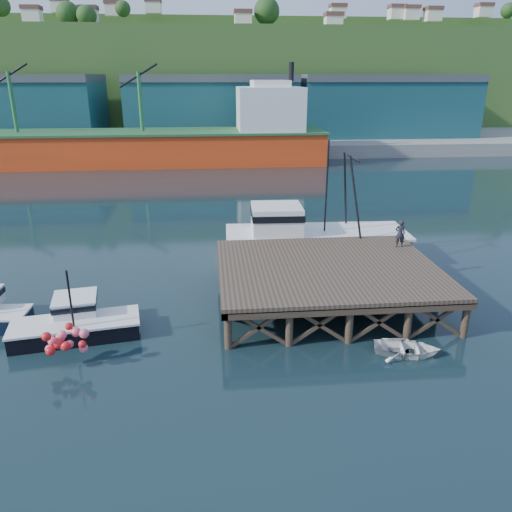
{
  "coord_description": "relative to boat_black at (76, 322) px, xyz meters",
  "views": [
    {
      "loc": [
        -0.83,
        -25.12,
        11.95
      ],
      "look_at": [
        1.72,
        2.0,
        2.09
      ],
      "focal_mm": 35.0,
      "sensor_mm": 36.0,
      "label": 1
    }
  ],
  "objects": [
    {
      "name": "warehouse_right",
      "position": [
        37.53,
        67.73,
        5.82
      ],
      "size": [
        30.0,
        16.0,
        9.0
      ],
      "primitive_type": "cube",
      "color": "#1B4D59",
      "rests_on": "far_quay"
    },
    {
      "name": "far_quay",
      "position": [
        7.53,
        72.73,
        0.32
      ],
      "size": [
        160.0,
        40.0,
        2.0
      ],
      "primitive_type": "cube",
      "color": "gray",
      "rests_on": "ground"
    },
    {
      "name": "warehouse_mid",
      "position": [
        7.53,
        67.73,
        5.82
      ],
      "size": [
        28.0,
        16.0,
        9.0
      ],
      "primitive_type": "cube",
      "color": "#1B4D59",
      "rests_on": "far_quay"
    },
    {
      "name": "cargo_ship",
      "position": [
        -0.94,
        50.73,
        2.63
      ],
      "size": [
        55.5,
        10.0,
        13.75
      ],
      "color": "#E94215",
      "rests_on": "ground"
    },
    {
      "name": "wharf",
      "position": [
        13.03,
        2.54,
        1.26
      ],
      "size": [
        12.0,
        10.0,
        2.62
      ],
      "color": "brown",
      "rests_on": "ground"
    },
    {
      "name": "dinghy",
      "position": [
        15.38,
        -3.27,
        -0.38
      ],
      "size": [
        3.4,
        2.79,
        0.61
      ],
      "primitive_type": "imported",
      "rotation": [
        0.0,
        0.0,
        1.32
      ],
      "color": "white",
      "rests_on": "ground"
    },
    {
      "name": "ground",
      "position": [
        7.53,
        2.73,
        -0.68
      ],
      "size": [
        300.0,
        300.0,
        0.0
      ],
      "primitive_type": "plane",
      "color": "black",
      "rests_on": "ground"
    },
    {
      "name": "boat_black",
      "position": [
        0.0,
        0.0,
        0.0
      ],
      "size": [
        6.28,
        5.22,
        3.71
      ],
      "rotation": [
        0.0,
        0.0,
        0.17
      ],
      "color": "black",
      "rests_on": "ground"
    },
    {
      "name": "trawler",
      "position": [
        13.5,
        9.23,
        1.0
      ],
      "size": [
        12.3,
        4.73,
        8.15
      ],
      "rotation": [
        0.0,
        0.0,
        -0.03
      ],
      "color": "beige",
      "rests_on": "ground"
    },
    {
      "name": "dockworker",
      "position": [
        18.09,
        5.5,
        2.28
      ],
      "size": [
        0.67,
        0.5,
        1.67
      ],
      "primitive_type": "imported",
      "rotation": [
        0.0,
        0.0,
        2.97
      ],
      "color": "black",
      "rests_on": "wharf"
    },
    {
      "name": "hillside",
      "position": [
        7.53,
        102.73,
        10.32
      ],
      "size": [
        220.0,
        50.0,
        22.0
      ],
      "primitive_type": "cube",
      "color": "#2D511E",
      "rests_on": "ground"
    },
    {
      "name": "warehouse_left",
      "position": [
        -27.47,
        67.73,
        5.82
      ],
      "size": [
        32.0,
        16.0,
        9.0
      ],
      "primitive_type": "cube",
      "color": "#1B4D59",
      "rests_on": "far_quay"
    }
  ]
}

